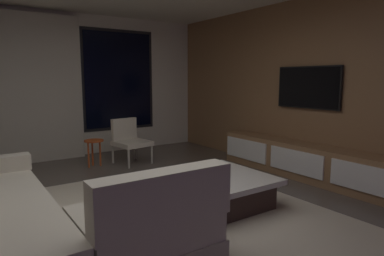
{
  "coord_description": "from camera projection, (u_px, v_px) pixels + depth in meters",
  "views": [
    {
      "loc": [
        -1.42,
        -3.03,
        1.48
      ],
      "look_at": [
        1.28,
        0.92,
        0.79
      ],
      "focal_mm": 31.89,
      "sensor_mm": 36.0,
      "label": 1
    }
  ],
  "objects": [
    {
      "name": "coffee_table",
      "position": [
        215.0,
        190.0,
        3.99
      ],
      "size": [
        1.16,
        1.16,
        0.36
      ],
      "color": "#3C2B23",
      "rests_on": "floor"
    },
    {
      "name": "media_console",
      "position": [
        308.0,
        162.0,
        5.04
      ],
      "size": [
        0.46,
        3.1,
        0.52
      ],
      "color": "#8E6642",
      "rests_on": "floor"
    },
    {
      "name": "accent_chair_near_window",
      "position": [
        129.0,
        138.0,
        6.02
      ],
      "size": [
        0.63,
        0.64,
        0.78
      ],
      "color": "#B2ADA0",
      "rests_on": "floor"
    },
    {
      "name": "back_wall_with_window",
      "position": [
        48.0,
        86.0,
        6.21
      ],
      "size": [
        6.6,
        0.3,
        2.7
      ],
      "color": "silver",
      "rests_on": "floor"
    },
    {
      "name": "media_wall",
      "position": [
        327.0,
        88.0,
        5.0
      ],
      "size": [
        0.12,
        7.8,
        2.7
      ],
      "color": "#8E6642",
      "rests_on": "floor"
    },
    {
      "name": "side_stool",
      "position": [
        94.0,
        145.0,
        5.74
      ],
      "size": [
        0.32,
        0.32,
        0.46
      ],
      "color": "#BF4C1E",
      "rests_on": "floor"
    },
    {
      "name": "area_rug",
      "position": [
        173.0,
        220.0,
        3.6
      ],
      "size": [
        3.2,
        3.8,
        0.01
      ],
      "primitive_type": "cube",
      "color": "beige",
      "rests_on": "floor"
    },
    {
      "name": "book_stack_on_coffee_table",
      "position": [
        205.0,
        171.0,
        4.05
      ],
      "size": [
        0.28,
        0.21,
        0.05
      ],
      "color": "tan",
      "rests_on": "coffee_table"
    },
    {
      "name": "floor",
      "position": [
        139.0,
        225.0,
        3.48
      ],
      "size": [
        9.2,
        9.2,
        0.0
      ],
      "primitive_type": "plane",
      "color": "#564C44"
    },
    {
      "name": "sectional_couch",
      "position": [
        34.0,
        221.0,
        2.87
      ],
      "size": [
        1.98,
        2.5,
        0.82
      ],
      "color": "#B1A997",
      "rests_on": "floor"
    },
    {
      "name": "mounted_tv",
      "position": [
        308.0,
        87.0,
        5.14
      ],
      "size": [
        0.05,
        1.1,
        0.64
      ],
      "color": "black"
    }
  ]
}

